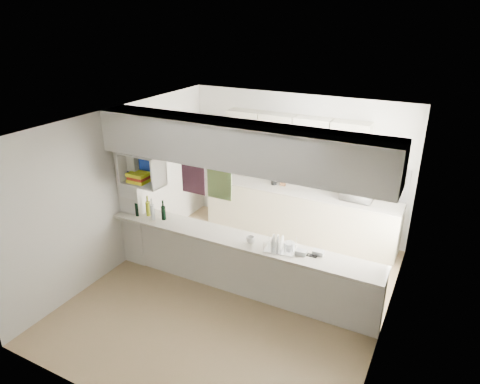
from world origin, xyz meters
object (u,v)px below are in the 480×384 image
Objects in this scene: bowl at (359,182)px; dish_rack at (280,244)px; wine_bottles at (150,210)px; microwave at (358,192)px.

bowl is 2.27m from dish_rack.
bowl reaches higher than dish_rack.
bowl is at bearing 39.13° from wine_bottles.
bowl is 0.46× the size of wine_bottles.
bowl is (0.00, 0.03, 0.18)m from microwave.
microwave reaches higher than dish_rack.
wine_bottles is (-2.73, -2.22, -0.20)m from bowl.
wine_bottles reaches higher than microwave.
wine_bottles is (-2.18, -0.02, 0.04)m from dish_rack.
bowl reaches higher than microwave.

